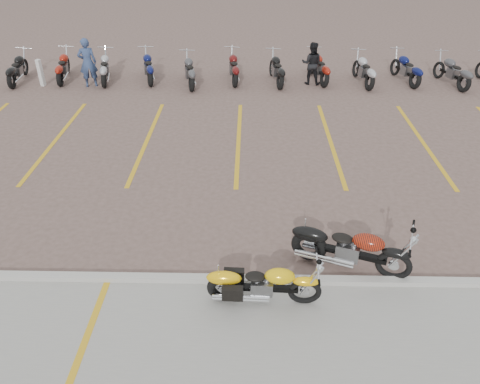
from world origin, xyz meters
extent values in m
plane|color=#745B53|center=(0.00, 0.00, 0.00)|extent=(100.00, 100.00, 0.00)
cube|color=#ADAAA3|center=(0.00, -2.00, 0.06)|extent=(60.00, 0.18, 0.12)
torus|color=black|center=(1.30, -2.51, 0.29)|extent=(0.59, 0.12, 0.58)
torus|color=black|center=(-0.09, -2.45, 0.29)|extent=(0.62, 0.18, 0.62)
cube|color=black|center=(0.60, -2.48, 0.34)|extent=(1.17, 0.16, 0.09)
cube|color=slate|center=(0.56, -2.48, 0.39)|extent=(0.39, 0.28, 0.30)
ellipsoid|color=yellow|center=(0.85, -2.49, 0.66)|extent=(0.53, 0.31, 0.27)
ellipsoid|color=black|center=(0.44, -2.48, 0.63)|extent=(0.36, 0.25, 0.11)
torus|color=black|center=(3.00, -1.85, 0.33)|extent=(0.66, 0.33, 0.67)
torus|color=black|center=(1.50, -1.31, 0.33)|extent=(0.72, 0.40, 0.71)
cube|color=black|center=(2.25, -1.58, 0.39)|extent=(1.30, 0.56, 0.10)
cube|color=slate|center=(2.20, -1.56, 0.45)|extent=(0.51, 0.43, 0.35)
ellipsoid|color=black|center=(2.52, -1.68, 0.76)|extent=(0.67, 0.51, 0.31)
ellipsoid|color=black|center=(2.08, -1.52, 0.72)|extent=(0.47, 0.39, 0.12)
imported|color=navy|center=(-5.68, 8.55, 0.90)|extent=(0.76, 0.62, 1.80)
imported|color=black|center=(2.63, 8.99, 0.79)|extent=(0.86, 0.73, 1.57)
cube|color=silver|center=(-7.52, 8.55, 0.50)|extent=(0.19, 0.19, 1.00)
camera|label=1|loc=(0.30, -8.46, 6.07)|focal=35.00mm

